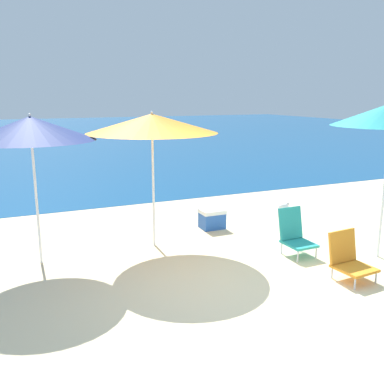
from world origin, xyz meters
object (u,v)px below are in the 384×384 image
object	(u,v)px
beach_chair_teal	(295,233)
water_bottle	(293,215)
beach_umbrella_orange	(152,124)
beach_chair_orange	(349,258)
beach_umbrella_navy	(31,129)
cooler_box	(212,219)
seagull	(284,207)

from	to	relation	value
beach_chair_teal	water_bottle	size ratio (longest dim) A/B	3.18
beach_umbrella_orange	beach_chair_orange	distance (m)	3.48
water_bottle	beach_umbrella_navy	bearing A→B (deg)	-175.72
beach_umbrella_orange	cooler_box	distance (m)	2.27
cooler_box	seagull	world-z (taller)	cooler_box
beach_chair_teal	cooler_box	bearing A→B (deg)	107.44
beach_chair_teal	beach_chair_orange	size ratio (longest dim) A/B	1.13
beach_umbrella_orange	beach_chair_teal	world-z (taller)	beach_umbrella_orange
beach_umbrella_navy	beach_chair_orange	distance (m)	4.70
beach_chair_teal	water_bottle	distance (m)	1.97
beach_chair_teal	water_bottle	xyz separation A→B (m)	(1.17, 1.57, -0.25)
beach_umbrella_navy	seagull	world-z (taller)	beach_umbrella_navy
water_bottle	cooler_box	bearing A→B (deg)	175.54
beach_chair_teal	seagull	xyz separation A→B (m)	(1.27, 2.04, -0.19)
cooler_box	beach_chair_orange	bearing A→B (deg)	-76.01
beach_umbrella_orange	beach_chair_orange	bearing A→B (deg)	-49.39
beach_chair_orange	cooler_box	world-z (taller)	beach_chair_orange
beach_chair_orange	seagull	world-z (taller)	beach_chair_orange
beach_chair_teal	cooler_box	size ratio (longest dim) A/B	1.65
water_bottle	seagull	bearing A→B (deg)	77.36
beach_umbrella_orange	beach_umbrella_navy	size ratio (longest dim) A/B	1.00
beach_umbrella_navy	cooler_box	size ratio (longest dim) A/B	5.01
beach_umbrella_navy	seagull	distance (m)	5.32
beach_chair_orange	seagull	size ratio (longest dim) A/B	2.37
beach_chair_teal	beach_chair_orange	world-z (taller)	beach_chair_teal
seagull	beach_umbrella_orange	bearing A→B (deg)	-166.02
beach_umbrella_orange	beach_chair_orange	xyz separation A→B (m)	(1.97, -2.30, -1.71)
beach_chair_orange	cooler_box	size ratio (longest dim) A/B	1.46
seagull	beach_chair_orange	bearing A→B (deg)	-110.75
cooler_box	seagull	size ratio (longest dim) A/B	1.62
beach_umbrella_navy	water_bottle	distance (m)	5.19
beach_umbrella_navy	cooler_box	bearing A→B (deg)	9.20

